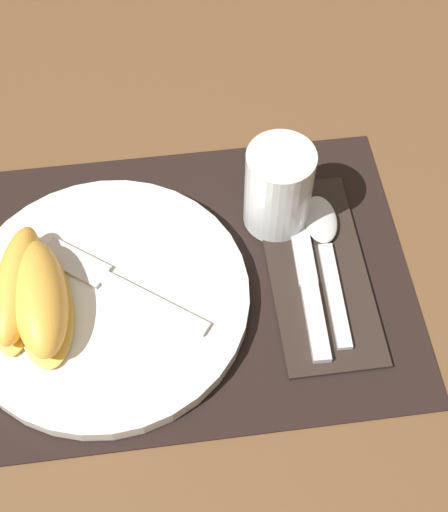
{
  "coord_description": "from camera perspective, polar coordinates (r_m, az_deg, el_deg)",
  "views": [
    {
      "loc": [
        -0.02,
        -0.35,
        0.6
      ],
      "look_at": [
        0.03,
        0.01,
        0.02
      ],
      "focal_mm": 50.0,
      "sensor_mm": 36.0,
      "label": 1
    }
  ],
  "objects": [
    {
      "name": "spoon",
      "position": [
        0.72,
        8.01,
        1.39
      ],
      "size": [
        0.04,
        0.17,
        0.01
      ],
      "color": "silver",
      "rests_on": "napkin"
    },
    {
      "name": "napkin",
      "position": [
        0.7,
        7.46,
        -1.1
      ],
      "size": [
        0.1,
        0.22,
        0.0
      ],
      "color": "#2D231E",
      "rests_on": "placemat"
    },
    {
      "name": "placemat",
      "position": [
        0.7,
        -2.34,
        -1.87
      ],
      "size": [
        0.42,
        0.32,
        0.0
      ],
      "color": "black",
      "rests_on": "ground_plane"
    },
    {
      "name": "juice_glass",
      "position": [
        0.7,
        4.34,
        5.12
      ],
      "size": [
        0.07,
        0.07,
        0.1
      ],
      "color": "silver",
      "rests_on": "placemat"
    },
    {
      "name": "ground_plane",
      "position": [
        0.7,
        -2.34,
        -1.96
      ],
      "size": [
        3.0,
        3.0,
        0.0
      ],
      "primitive_type": "plane",
      "color": "brown"
    },
    {
      "name": "citrus_wedge_1",
      "position": [
        0.66,
        -14.47,
        -3.37
      ],
      "size": [
        0.07,
        0.13,
        0.05
      ],
      "color": "#F7C656",
      "rests_on": "plate"
    },
    {
      "name": "fork",
      "position": [
        0.68,
        -9.03,
        -2.0
      ],
      "size": [
        0.16,
        0.12,
        0.0
      ],
      "color": "silver",
      "rests_on": "plate"
    },
    {
      "name": "knife",
      "position": [
        0.7,
        6.62,
        -1.22
      ],
      "size": [
        0.03,
        0.2,
        0.01
      ],
      "color": "silver",
      "rests_on": "napkin"
    },
    {
      "name": "plate",
      "position": [
        0.68,
        -9.37,
        -3.34
      ],
      "size": [
        0.27,
        0.27,
        0.02
      ],
      "color": "white",
      "rests_on": "placemat"
    },
    {
      "name": "citrus_wedge_0",
      "position": [
        0.68,
        -16.12,
        -2.32
      ],
      "size": [
        0.06,
        0.13,
        0.04
      ],
      "color": "#F7C656",
      "rests_on": "plate"
    }
  ]
}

